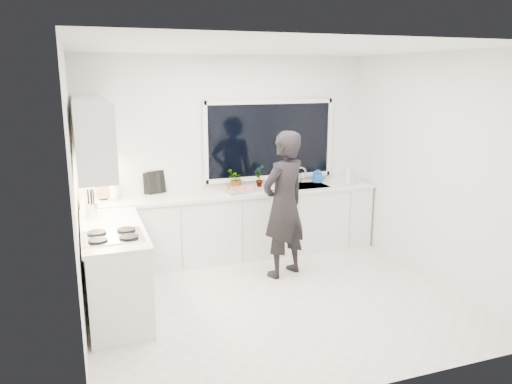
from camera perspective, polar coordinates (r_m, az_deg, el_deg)
name	(u,v)px	position (r m, az deg, el deg)	size (l,w,h in m)	color
floor	(275,300)	(5.69, 2.18, -12.27)	(4.00, 3.50, 0.02)	beige
wall_back	(228,156)	(6.89, -3.20, 4.13)	(4.00, 0.02, 2.70)	white
wall_left	(74,197)	(4.88, -20.13, -0.49)	(0.02, 3.50, 2.70)	white
wall_right	(433,169)	(6.28, 19.60, 2.47)	(0.02, 3.50, 2.70)	white
ceiling	(277,47)	(5.14, 2.46, 16.24)	(4.00, 3.50, 0.02)	white
window	(270,140)	(7.02, 1.59, 5.96)	(1.80, 0.02, 1.00)	black
base_cabinets_back	(236,226)	(6.80, -2.35, -3.85)	(3.92, 0.58, 0.88)	white
base_cabinets_left	(115,271)	(5.49, -15.79, -8.64)	(0.58, 1.60, 0.88)	white
countertop_back	(235,193)	(6.67, -2.36, -0.10)	(3.94, 0.62, 0.04)	silver
countertop_left	(112,229)	(5.34, -16.10, -4.05)	(0.62, 1.60, 0.04)	silver
upper_cabinets	(92,133)	(5.49, -18.26, 6.41)	(0.34, 2.10, 0.70)	white
sink	(306,189)	(7.06, 5.77, 0.35)	(0.58, 0.42, 0.14)	silver
faucet	(301,175)	(7.21, 5.11, 1.92)	(0.03, 0.03, 0.22)	silver
stovetop	(113,236)	(5.00, -16.07, -4.83)	(0.56, 0.48, 0.03)	black
person	(284,205)	(6.07, 3.22, -1.46)	(0.66, 0.43, 1.80)	black
pizza_tray	(240,190)	(6.66, -1.86, 0.19)	(0.49, 0.36, 0.03)	#BCBDC1
pizza	(240,189)	(6.66, -1.86, 0.33)	(0.45, 0.32, 0.01)	red
watering_can	(318,178)	(7.29, 7.05, 1.64)	(0.14, 0.14, 0.13)	#124EAF
paper_towel_roll	(114,189)	(6.47, -15.96, 0.32)	(0.11, 0.11, 0.26)	white
knife_block	(104,191)	(6.51, -16.99, 0.15)	(0.13, 0.10, 0.22)	olive
utensil_crock	(92,210)	(5.74, -18.28, -1.97)	(0.13, 0.13, 0.16)	#B6B6BB
picture_frame_large	(152,183)	(6.65, -11.81, 0.99)	(0.22, 0.02, 0.28)	black
picture_frame_small	(157,182)	(6.66, -11.30, 1.12)	(0.25, 0.02, 0.30)	black
herb_plants	(253,177)	(6.89, -0.40, 1.70)	(0.94, 0.31, 0.31)	#26662D
soap_bottles	(349,175)	(7.17, 10.58, 1.93)	(0.18, 0.12, 0.31)	#D8BF66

